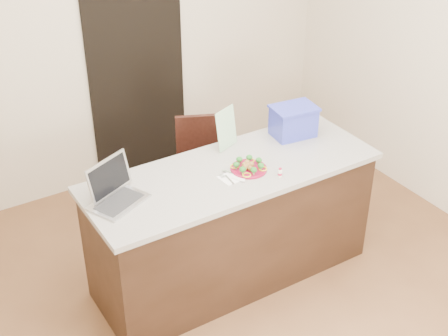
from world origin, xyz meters
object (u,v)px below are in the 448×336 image
island (232,224)px  laptop (114,190)px  yogurt_bottle (280,173)px  blue_box (293,121)px  napkin (230,178)px  chair (209,165)px  plate (249,169)px

island → laptop: 0.98m
yogurt_bottle → blue_box: blue_box is taller
napkin → blue_box: 0.78m
island → napkin: bearing=-128.8°
chair → plate: bearing=-75.4°
laptop → blue_box: size_ratio=1.19×
blue_box → chair: size_ratio=0.37×
napkin → yogurt_bottle: yogurt_bottle is taller
yogurt_bottle → blue_box: size_ratio=0.18×
island → yogurt_bottle: (0.22, -0.24, 0.48)m
island → napkin: 0.48m
island → plate: bearing=-35.3°
yogurt_bottle → chair: size_ratio=0.07×
blue_box → laptop: bearing=-169.6°
island → napkin: (-0.07, -0.09, 0.46)m
napkin → chair: size_ratio=0.15×
laptop → chair: (1.03, 0.59, -0.45)m
napkin → plate: bearing=9.6°
plate → blue_box: (0.56, 0.24, 0.11)m
plate → laptop: bearing=170.4°
island → yogurt_bottle: size_ratio=32.26×
plate → napkin: plate is taller
island → chair: chair is taller
island → laptop: size_ratio=4.93×
plate → island: bearing=144.7°
island → chair: 0.72m
island → chair: size_ratio=2.19×
plate → napkin: (-0.16, -0.03, -0.01)m
napkin → blue_box: size_ratio=0.39×
laptop → island: bearing=-31.0°
island → yogurt_bottle: yogurt_bottle is taller
plate → laptop: 0.93m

